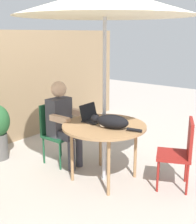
% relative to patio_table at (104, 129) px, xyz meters
% --- Properties ---
extents(ground_plane, '(14.00, 14.00, 0.00)m').
position_rel_patio_table_xyz_m(ground_plane, '(0.00, 0.00, -0.68)').
color(ground_plane, '#ADA399').
extents(fence_back, '(5.79, 0.08, 1.91)m').
position_rel_patio_table_xyz_m(fence_back, '(0.00, 2.11, 0.27)').
color(fence_back, '#937756').
rests_on(fence_back, ground).
extents(patio_table, '(1.06, 1.06, 0.74)m').
position_rel_patio_table_xyz_m(patio_table, '(0.00, 0.00, 0.00)').
color(patio_table, '#9E754C').
rests_on(patio_table, ground).
extents(patio_umbrella, '(2.10, 2.10, 2.36)m').
position_rel_patio_table_xyz_m(patio_umbrella, '(0.00, 0.00, 1.51)').
color(patio_umbrella, '#B7B7BC').
rests_on(patio_umbrella, ground).
extents(chair_occupied, '(0.40, 0.40, 0.88)m').
position_rel_patio_table_xyz_m(chair_occupied, '(0.00, 0.90, -0.17)').
color(chair_occupied, '#194C2D').
rests_on(chair_occupied, ground).
extents(chair_empty, '(0.53, 0.53, 0.88)m').
position_rel_patio_table_xyz_m(chair_empty, '(0.40, -0.86, -0.17)').
color(chair_empty, maroon).
rests_on(chair_empty, ground).
extents(person_seated, '(0.48, 0.48, 1.22)m').
position_rel_patio_table_xyz_m(person_seated, '(0.00, 0.74, -0.00)').
color(person_seated, '#3F3F47').
rests_on(person_seated, ground).
extents(laptop, '(0.31, 0.26, 0.21)m').
position_rel_patio_table_xyz_m(laptop, '(0.05, 0.25, 0.12)').
color(laptop, black).
rests_on(laptop, patio_table).
extents(cat, '(0.29, 0.64, 0.17)m').
position_rel_patio_table_xyz_m(cat, '(-0.06, -0.14, 0.14)').
color(cat, black).
rests_on(cat, patio_table).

